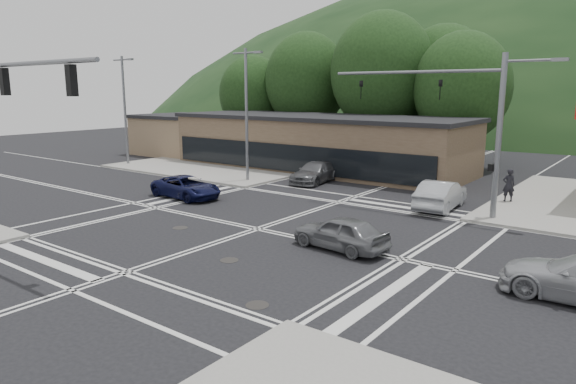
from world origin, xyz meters
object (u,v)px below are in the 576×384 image
Objects in this scene: car_blue_west at (186,187)px; car_queue_b at (424,170)px; car_queue_a at (441,195)px; car_northbound at (315,172)px; car_grey_center at (341,233)px; pedestrian at (509,185)px.

car_queue_b is (8.89, 14.22, 0.04)m from car_blue_west.
car_blue_west is at bearing 20.55° from car_queue_a.
car_queue_b is (-4.25, 8.03, -0.09)m from car_queue_a.
car_blue_west is 1.15× the size of car_queue_b.
car_northbound reaches higher than car_queue_b.
car_grey_center is 13.21m from pedestrian.
car_grey_center is at bearing 44.31° from pedestrian.
car_northbound is (3.26, 8.84, 0.06)m from car_blue_west.
car_queue_b is at bearing -65.28° from pedestrian.
car_queue_b is 8.19m from pedestrian.
pedestrian is at bearing -130.84° from car_queue_a.
car_queue_a is 2.56× the size of pedestrian.
car_northbound is (-9.88, 2.65, -0.07)m from car_queue_a.
pedestrian reaches higher than car_blue_west.
pedestrian is at bearing -54.28° from car_blue_west.
car_grey_center is (12.52, -3.11, 0.04)m from car_blue_west.
pedestrian is at bearing 138.03° from car_queue_b.
pedestrian is (2.57, 3.51, 0.30)m from car_queue_a.
car_blue_west is 16.77m from car_queue_b.
car_blue_west is at bearing -116.84° from car_northbound.
car_queue_b is 0.83× the size of car_northbound.
car_northbound reaches higher than car_grey_center.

